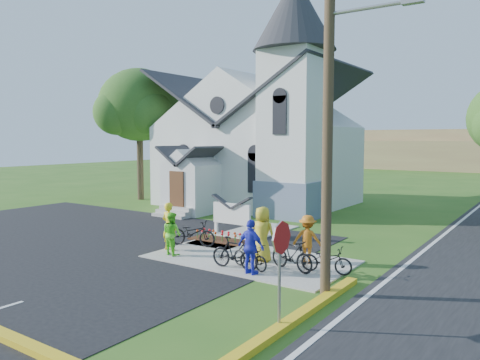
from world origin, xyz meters
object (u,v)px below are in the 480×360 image
Objects in this scene: church_sign at (232,214)px; cyclist_1 at (172,233)px; utility_pole at (331,96)px; stop_sign at (281,252)px; cyclist_0 at (169,226)px; cyclist_2 at (251,247)px; bike_4 at (326,260)px; cyclist_3 at (308,239)px; bike_2 at (250,256)px; cyclist_4 at (262,234)px; bike_3 at (292,255)px; bike_1 at (235,253)px; bike_0 at (192,233)px.

cyclist_1 is (0.06, -3.85, -0.19)m from church_sign.
cyclist_1 is (-6.50, 0.85, -4.57)m from utility_pole.
cyclist_0 is at bearing 150.60° from stop_sign.
church_sign is 5.73m from cyclist_2.
utility_pole is 6.06× the size of bike_4.
cyclist_3 reaches higher than cyclist_1.
cyclist_4 reaches higher than bike_2.
bike_3 is at bearing 154.83° from cyclist_4.
cyclist_2 reaches higher than bike_1.
utility_pole is at bearing -102.34° from bike_1.
cyclist_0 reaches higher than bike_2.
bike_3 reaches higher than bike_4.
bike_4 reaches higher than bike_2.
stop_sign is at bearing -124.23° from bike_2.
church_sign is 1.16× the size of cyclist_4.
church_sign is 4.26m from cyclist_4.
church_sign reaches higher than bike_1.
cyclist_1 is at bearing 92.72° from bike_4.
church_sign is 5.15m from bike_2.
utility_pole is 5.80× the size of cyclist_2.
church_sign is at bearing 56.19° from bike_4.
cyclist_1 reaches higher than bike_3.
bike_4 is at bearing 170.76° from cyclist_4.
cyclist_1 is 0.95× the size of cyclist_3.
stop_sign is at bearing -48.12° from church_sign.
stop_sign is 5.02m from bike_1.
utility_pole is 6.37× the size of bike_2.
utility_pole is at bearing 91.49° from stop_sign.
bike_4 is at bearing -134.98° from cyclist_2.
stop_sign is (0.07, -2.70, -3.62)m from utility_pole.
cyclist_0 reaches higher than bike_0.
bike_1 is 2.93m from bike_4.
cyclist_0 is 1.05× the size of bike_1.
bike_1 is 1.44m from cyclist_4.
bike_3 is 0.90× the size of cyclist_4.
utility_pole is at bearing 113.52° from cyclist_3.
cyclist_3 reaches higher than bike_3.
bike_3 is 1.10m from bike_4.
cyclist_1 is at bearing 111.02° from bike_3.
cyclist_0 reaches higher than bike_1.
cyclist_0 reaches higher than bike_4.
cyclist_4 is at bearing 125.91° from stop_sign.
bike_3 is (1.22, 0.57, 0.10)m from bike_2.
cyclist_2 is at bearing -48.41° from church_sign.
cyclist_0 is (-7.06, 1.32, -4.44)m from utility_pole.
cyclist_3 reaches higher than bike_0.
utility_pole is 5.29m from cyclist_2.
stop_sign is 4.77m from bike_3.
church_sign is 1.33× the size of bike_4.
bike_3 is at bearing -178.27° from cyclist_0.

